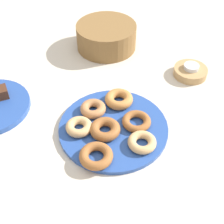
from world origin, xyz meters
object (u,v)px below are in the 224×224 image
object	(u,v)px
donut_plate	(113,128)
donut_4	(136,121)
donut_6	(79,128)
candle_holder	(190,72)
donut_0	(96,156)
donut_1	(119,99)
donut_3	(105,129)
tealight	(191,67)
donut_5	(142,142)
donut_2	(93,109)
basket	(106,36)

from	to	relation	value
donut_plate	donut_4	distance (m)	0.07
donut_4	donut_6	bearing A→B (deg)	-177.80
candle_holder	donut_0	bearing A→B (deg)	-137.97
donut_0	candle_holder	distance (m)	0.50
donut_0	donut_6	distance (m)	0.11
donut_1	donut_3	world-z (taller)	same
donut_4	tealight	distance (m)	0.32
donut_4	tealight	xyz separation A→B (m)	(0.24, 0.22, 0.01)
donut_plate	tealight	world-z (taller)	tealight
donut_5	donut_3	bearing A→B (deg)	147.87
donut_6	donut_2	bearing A→B (deg)	56.85
donut_0	donut_1	size ratio (longest dim) A/B	1.02
donut_3	donut_5	bearing A→B (deg)	-32.13
donut_4	donut_plate	bearing A→B (deg)	-177.97
donut_2	donut_5	size ratio (longest dim) A/B	0.99
basket	donut_5	bearing A→B (deg)	-86.13
donut_1	tealight	xyz separation A→B (m)	(0.28, 0.12, 0.01)
donut_4	basket	distance (m)	0.44
donut_0	tealight	bearing A→B (deg)	42.03
donut_plate	candle_holder	size ratio (longest dim) A/B	2.74
donut_1	donut_4	bearing A→B (deg)	-68.78
donut_6	basket	bearing A→B (deg)	73.21
donut_2	tealight	xyz separation A→B (m)	(0.36, 0.15, 0.01)
donut_1	donut_5	distance (m)	0.18
donut_2	donut_3	size ratio (longest dim) A/B	0.89
donut_2	basket	bearing A→B (deg)	76.86
donut_0	donut_1	world-z (taller)	donut_1
donut_5	basket	size ratio (longest dim) A/B	0.35
donut_2	candle_holder	distance (m)	0.39
donut_0	donut_3	xyz separation A→B (m)	(0.03, 0.09, 0.00)
donut_0	donut_3	bearing A→B (deg)	68.86
donut_3	tealight	bearing A→B (deg)	35.97
donut_3	basket	distance (m)	0.47
donut_5	candle_holder	distance (m)	0.39
donut_5	tealight	bearing A→B (deg)	51.80
donut_plate	donut_6	bearing A→B (deg)	-177.69
donut_5	donut_plate	bearing A→B (deg)	130.41
donut_3	donut_5	size ratio (longest dim) A/B	1.10
donut_4	donut_2	bearing A→B (deg)	151.69
donut_plate	donut_6	size ratio (longest dim) A/B	4.17
donut_0	donut_6	bearing A→B (deg)	110.04
donut_3	tealight	xyz separation A→B (m)	(0.33, 0.24, 0.01)
donut_6	tealight	bearing A→B (deg)	28.97
candle_holder	tealight	world-z (taller)	tealight
donut_4	basket	world-z (taller)	basket
donut_6	donut_5	bearing A→B (deg)	-24.38
donut_3	basket	bearing A→B (deg)	82.53
candle_holder	basket	bearing A→B (deg)	141.26
candle_holder	basket	xyz separation A→B (m)	(-0.27, 0.22, 0.03)
donut_0	candle_holder	xyz separation A→B (m)	(0.37, 0.33, -0.01)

